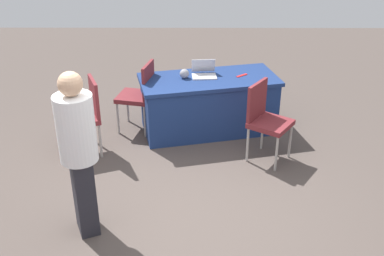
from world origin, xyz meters
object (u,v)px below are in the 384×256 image
Objects in this scene: chair_by_pillar at (85,112)px; laptop_silver at (204,73)px; table_foreground at (208,104)px; scissors_red at (242,75)px; chair_back_row at (140,92)px; yarn_ball at (184,74)px; person_presenter at (78,148)px; chair_tucked_right at (266,117)px.

laptop_silver reaches higher than chair_by_pillar.
chair_by_pillar is 2.84× the size of laptop_silver.
scissors_red is at bearing -169.35° from table_foreground.
yarn_ball is (-0.60, 0.00, 0.27)m from chair_back_row.
chair_tucked_right is at bearing 102.84° from person_presenter.
chair_back_row reaches higher than scissors_red.
yarn_ball is (0.32, 0.01, 0.44)m from table_foreground.
laptop_silver is at bearing -161.73° from yarn_ball.
person_presenter reaches higher than laptop_silver.
yarn_ball is (0.98, -0.76, 0.26)m from chair_tucked_right.
chair_tucked_right is 0.90m from scissors_red.
laptop_silver is at bearing -86.23° from chair_by_pillar.
chair_by_pillar is 1.64m from laptop_silver.
chair_back_row is at bearing -0.35° from yarn_ball.
chair_tucked_right is 7.88× the size of yarn_ball.
person_presenter is 13.27× the size of yarn_ball.
table_foreground is at bearing -28.29° from scissors_red.
person_presenter is 2.31m from yarn_ball.
scissors_red is (-1.67, -2.22, -0.14)m from person_presenter.
laptop_silver is 0.51m from scissors_red.
chair_by_pillar is at bearing 27.19° from yarn_ball.
table_foreground is 10.79× the size of scissors_red.
chair_back_row reaches higher than table_foreground.
table_foreground is 2.01× the size of chair_tucked_right.
chair_back_row is at bearing 0.26° from table_foreground.
scissors_red is (-0.44, -0.08, 0.38)m from table_foreground.
laptop_silver is at bearing -104.66° from chair_tucked_right.
chair_back_row is 5.34× the size of scissors_red.
table_foreground is 0.59m from scissors_red.
chair_tucked_right reaches higher than scissors_red.
chair_by_pillar is at bearing -19.13° from scissors_red.
person_presenter is (1.23, 2.13, 0.52)m from table_foreground.
chair_back_row is 2.85× the size of laptop_silver.
chair_back_row is 0.89m from laptop_silver.
chair_by_pillar is (2.18, -0.14, -0.01)m from chair_tucked_right.
chair_back_row is at bearing -80.95° from chair_tucked_right.
yarn_ball is 0.68× the size of scissors_red.
laptop_silver is (-0.86, -0.08, 0.24)m from chair_back_row.
person_presenter is at bearing 60.13° from table_foreground.
chair_back_row is at bearing -35.28° from scissors_red.
chair_by_pillar reaches higher than table_foreground.
yarn_ball is (-1.20, -0.62, 0.27)m from chair_by_pillar.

